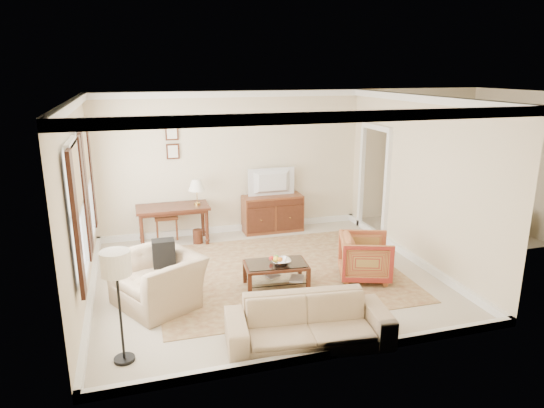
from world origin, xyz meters
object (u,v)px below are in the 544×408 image
tv (273,174)px  coffee_table (276,269)px  striped_armchair (365,255)px  club_armchair (157,272)px  sofa (309,315)px  writing_desk (173,212)px  sideboard (272,213)px

tv → coffee_table: size_ratio=0.93×
coffee_table → striped_armchair: striped_armchair is taller
coffee_table → club_armchair: 1.81m
coffee_table → sofa: sofa is taller
sofa → club_armchair: bearing=143.5°
writing_desk → striped_armchair: striped_armchair is taller
writing_desk → coffee_table: (1.33, -2.49, -0.33)m
sofa → writing_desk: bearing=113.5°
striped_armchair → sofa: 2.23m
tv → striped_armchair: bearing=105.3°
writing_desk → striped_armchair: 3.83m
writing_desk → coffee_table: size_ratio=1.36×
writing_desk → sideboard: (2.07, 0.18, -0.26)m
writing_desk → striped_armchair: size_ratio=1.70×
tv → striped_armchair: (0.75, -2.74, -0.83)m
tv → sofa: size_ratio=0.46×
sofa → striped_armchair: bearing=51.8°
sideboard → sofa: 4.41m
sideboard → sofa: size_ratio=0.62×
sideboard → tv: 0.85m
sofa → tv: bearing=86.0°
writing_desk → sofa: size_ratio=0.68×
sideboard → striped_armchair: bearing=-74.9°
striped_armchair → sofa: (-1.58, -1.57, -0.01)m
writing_desk → sofa: sofa is taller
club_armchair → coffee_table: bearing=62.9°
tv → coffee_table: bearing=74.4°
club_armchair → sofa: (1.70, -1.61, -0.11)m
sideboard → striped_armchair: striped_armchair is taller
sideboard → coffee_table: bearing=-105.5°
sideboard → club_armchair: 3.72m
club_armchair → sofa: club_armchair is taller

